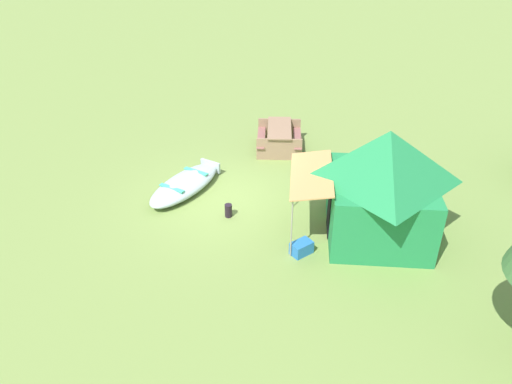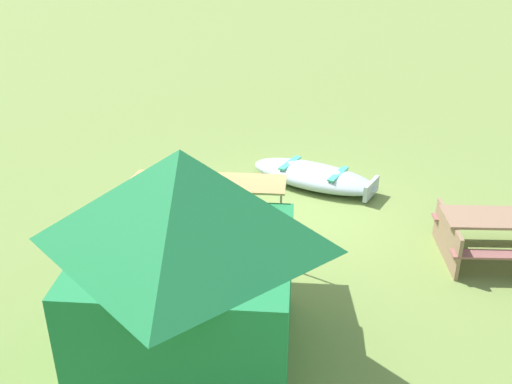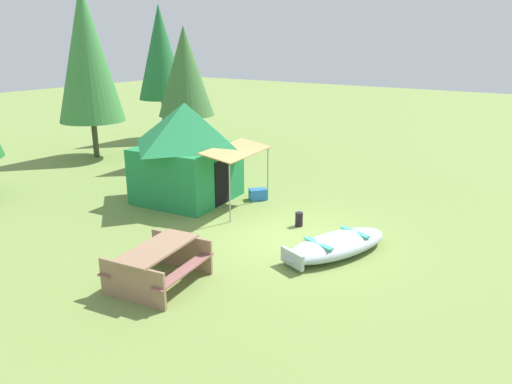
{
  "view_description": "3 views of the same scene",
  "coord_description": "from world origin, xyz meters",
  "px_view_note": "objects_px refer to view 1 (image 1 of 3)",
  "views": [
    {
      "loc": [
        11.83,
        3.23,
        7.84
      ],
      "look_at": [
        0.65,
        0.99,
        0.81
      ],
      "focal_mm": 35.36,
      "sensor_mm": 36.0,
      "label": 1
    },
    {
      "loc": [
        -1.25,
        10.12,
        5.45
      ],
      "look_at": [
        0.51,
        1.05,
        0.92
      ],
      "focal_mm": 41.02,
      "sensor_mm": 36.0,
      "label": 2
    },
    {
      "loc": [
        -9.72,
        -5.69,
        4.69
      ],
      "look_at": [
        -0.1,
        1.02,
        1.02
      ],
      "focal_mm": 34.19,
      "sensor_mm": 36.0,
      "label": 3
    }
  ],
  "objects_px": {
    "cooler_box": "(301,248)",
    "fuel_can": "(228,211)",
    "canvas_cabin_tent": "(383,184)",
    "picnic_table": "(279,136)",
    "beached_rowboat": "(185,184)"
  },
  "relations": [
    {
      "from": "canvas_cabin_tent",
      "to": "fuel_can",
      "type": "relative_size",
      "value": 10.3
    },
    {
      "from": "cooler_box",
      "to": "fuel_can",
      "type": "xyz_separation_m",
      "value": [
        -1.22,
        -2.16,
        0.02
      ]
    },
    {
      "from": "fuel_can",
      "to": "beached_rowboat",
      "type": "bearing_deg",
      "value": -123.33
    },
    {
      "from": "picnic_table",
      "to": "fuel_can",
      "type": "height_order",
      "value": "picnic_table"
    },
    {
      "from": "picnic_table",
      "to": "cooler_box",
      "type": "bearing_deg",
      "value": 14.59
    },
    {
      "from": "beached_rowboat",
      "to": "fuel_can",
      "type": "relative_size",
      "value": 8.13
    },
    {
      "from": "canvas_cabin_tent",
      "to": "cooler_box",
      "type": "bearing_deg",
      "value": -56.69
    },
    {
      "from": "beached_rowboat",
      "to": "cooler_box",
      "type": "height_order",
      "value": "beached_rowboat"
    },
    {
      "from": "picnic_table",
      "to": "beached_rowboat",
      "type": "bearing_deg",
      "value": -34.64
    },
    {
      "from": "canvas_cabin_tent",
      "to": "picnic_table",
      "type": "relative_size",
      "value": 1.91
    },
    {
      "from": "fuel_can",
      "to": "picnic_table",
      "type": "bearing_deg",
      "value": 170.79
    },
    {
      "from": "picnic_table",
      "to": "canvas_cabin_tent",
      "type": "bearing_deg",
      "value": 36.4
    },
    {
      "from": "picnic_table",
      "to": "cooler_box",
      "type": "relative_size",
      "value": 3.86
    },
    {
      "from": "cooler_box",
      "to": "fuel_can",
      "type": "relative_size",
      "value": 1.39
    },
    {
      "from": "cooler_box",
      "to": "fuel_can",
      "type": "bearing_deg",
      "value": -119.49
    }
  ]
}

